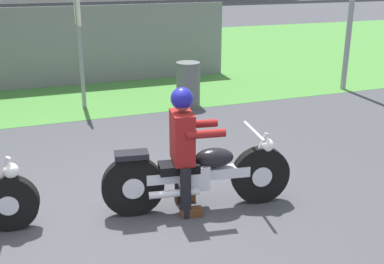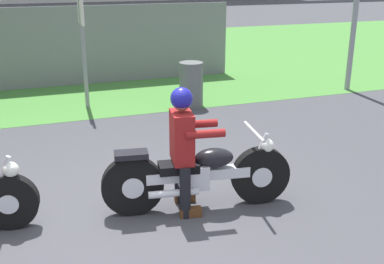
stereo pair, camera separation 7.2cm
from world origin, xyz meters
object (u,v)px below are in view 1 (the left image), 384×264
trash_can (188,85)px  sign_banner (78,18)px  motorcycle_lead (199,175)px  rider_lead (184,140)px

trash_can → sign_banner: size_ratio=0.34×
motorcycle_lead → trash_can: 4.20m
trash_can → sign_banner: (-1.94, 0.63, 1.29)m
rider_lead → trash_can: rider_lead is taller
rider_lead → motorcycle_lead: bearing=-0.8°
trash_can → sign_banner: bearing=162.2°
motorcycle_lead → sign_banner: bearing=106.3°
rider_lead → sign_banner: 4.68m
motorcycle_lead → rider_lead: size_ratio=1.50×
motorcycle_lead → sign_banner: size_ratio=0.82×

